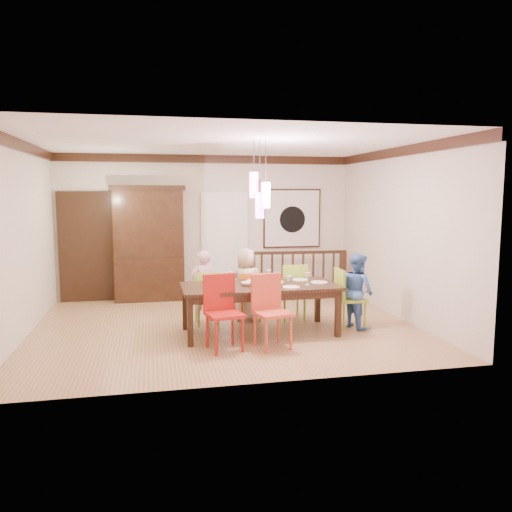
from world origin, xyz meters
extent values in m
plane|color=olive|center=(0.00, 0.00, 0.00)|extent=(6.00, 6.00, 0.00)
plane|color=white|center=(0.00, 0.00, 2.90)|extent=(6.00, 6.00, 0.00)
plane|color=beige|center=(0.00, 2.50, 1.45)|extent=(6.00, 0.00, 6.00)
plane|color=beige|center=(-3.00, 0.00, 1.45)|extent=(0.00, 5.00, 5.00)
plane|color=beige|center=(3.00, 0.00, 1.45)|extent=(0.00, 5.00, 5.00)
cube|color=black|center=(-2.40, 2.45, 1.05)|extent=(1.04, 0.07, 2.24)
cube|color=silver|center=(0.35, 2.46, 1.05)|extent=(0.97, 0.05, 2.22)
cube|color=black|center=(1.80, 2.47, 1.60)|extent=(1.25, 0.04, 1.25)
cube|color=silver|center=(1.80, 2.44, 1.60)|extent=(1.18, 0.02, 1.18)
cylinder|color=black|center=(1.80, 2.43, 1.58)|extent=(0.56, 0.01, 0.56)
cube|color=#FF4CAE|center=(0.37, -0.45, 2.25)|extent=(0.11, 0.11, 0.38)
cylinder|color=black|center=(0.37, -0.45, 2.67)|extent=(0.01, 0.01, 0.46)
cube|color=#FF4CAE|center=(0.53, -0.55, 2.10)|extent=(0.11, 0.11, 0.38)
cylinder|color=black|center=(0.53, -0.55, 2.59)|extent=(0.01, 0.01, 0.61)
cube|color=#FF4CAE|center=(0.45, -0.50, 1.95)|extent=(0.11, 0.11, 0.38)
cylinder|color=black|center=(0.45, -0.50, 2.52)|extent=(0.01, 0.01, 0.76)
cube|color=black|center=(0.45, -0.50, 0.72)|extent=(2.36, 1.10, 0.05)
cube|color=black|center=(-0.64, -0.05, 0.35)|extent=(0.08, 0.08, 0.70)
cube|color=black|center=(1.55, -0.05, 0.35)|extent=(0.08, 0.08, 0.70)
cube|color=black|center=(-0.64, -0.95, 0.35)|extent=(0.08, 0.08, 0.70)
cube|color=black|center=(1.55, -0.95, 0.35)|extent=(0.08, 0.08, 0.70)
cube|color=black|center=(0.45, -0.03, 0.65)|extent=(2.15, 0.07, 0.10)
cube|color=black|center=(0.45, -0.97, 0.65)|extent=(2.15, 0.07, 0.10)
cube|color=#8EB533|center=(-0.27, 0.21, 0.43)|extent=(0.41, 0.41, 0.04)
cube|color=#8EB533|center=(-0.27, 0.21, 0.66)|extent=(0.40, 0.05, 0.43)
cylinder|color=#8EB533|center=(-0.43, 0.05, 0.21)|extent=(0.03, 0.03, 0.42)
cylinder|color=#8EB533|center=(-0.11, 0.05, 0.21)|extent=(0.03, 0.03, 0.42)
cylinder|color=#8EB533|center=(-0.43, 0.37, 0.21)|extent=(0.03, 0.03, 0.42)
cylinder|color=#8EB533|center=(-0.11, 0.37, 0.21)|extent=(0.03, 0.03, 0.42)
cube|color=#C4570F|center=(0.45, 0.28, 0.40)|extent=(0.39, 0.39, 0.04)
cube|color=#C4570F|center=(0.45, 0.28, 0.63)|extent=(0.38, 0.05, 0.41)
cylinder|color=#C4570F|center=(0.30, 0.13, 0.20)|extent=(0.03, 0.03, 0.39)
cylinder|color=#C4570F|center=(0.60, 0.13, 0.20)|extent=(0.03, 0.03, 0.39)
cylinder|color=#C4570F|center=(0.30, 0.44, 0.20)|extent=(0.03, 0.03, 0.39)
cylinder|color=#C4570F|center=(0.60, 0.44, 0.20)|extent=(0.03, 0.03, 0.39)
cube|color=#88BB2C|center=(1.16, 0.22, 0.46)|extent=(0.46, 0.46, 0.04)
cube|color=#88BB2C|center=(1.16, 0.22, 0.72)|extent=(0.44, 0.06, 0.47)
cylinder|color=#88BB2C|center=(0.98, 0.04, 0.23)|extent=(0.04, 0.04, 0.45)
cylinder|color=#88BB2C|center=(1.33, 0.04, 0.23)|extent=(0.04, 0.04, 0.45)
cylinder|color=#88BB2C|center=(0.98, 0.39, 0.23)|extent=(0.04, 0.04, 0.45)
cylinder|color=#88BB2C|center=(1.33, 0.39, 0.23)|extent=(0.04, 0.04, 0.45)
cube|color=#A11711|center=(-0.19, -1.22, 0.50)|extent=(0.55, 0.55, 0.04)
cube|color=#A11711|center=(-0.19, -1.22, 0.77)|extent=(0.46, 0.14, 0.51)
cylinder|color=#A11711|center=(-0.38, -1.41, 0.24)|extent=(0.04, 0.04, 0.49)
cylinder|color=#A11711|center=(0.00, -1.41, 0.24)|extent=(0.04, 0.04, 0.49)
cylinder|color=#A11711|center=(-0.38, -1.04, 0.24)|extent=(0.04, 0.04, 0.49)
cylinder|color=#A11711|center=(0.00, -1.04, 0.24)|extent=(0.04, 0.04, 0.49)
cube|color=#C6432B|center=(0.47, -1.26, 0.49)|extent=(0.55, 0.55, 0.04)
cube|color=#C6432B|center=(0.47, -1.26, 0.76)|extent=(0.45, 0.15, 0.50)
cylinder|color=#C6432B|center=(0.29, -1.45, 0.24)|extent=(0.04, 0.04, 0.48)
cylinder|color=#C6432B|center=(0.66, -1.45, 0.24)|extent=(0.04, 0.04, 0.48)
cylinder|color=#C6432B|center=(0.29, -1.08, 0.24)|extent=(0.04, 0.04, 0.48)
cylinder|color=#C6432B|center=(0.66, -1.08, 0.24)|extent=(0.04, 0.04, 0.48)
cube|color=#82A526|center=(1.94, -0.48, 0.46)|extent=(0.44, 0.44, 0.04)
cube|color=#82A526|center=(1.94, -0.48, 0.71)|extent=(0.05, 0.43, 0.47)
cylinder|color=#82A526|center=(1.77, -0.65, 0.22)|extent=(0.04, 0.04, 0.45)
cylinder|color=#82A526|center=(2.11, -0.65, 0.22)|extent=(0.04, 0.04, 0.45)
cylinder|color=#82A526|center=(1.77, -0.31, 0.22)|extent=(0.04, 0.04, 0.45)
cylinder|color=#82A526|center=(2.11, -0.31, 0.22)|extent=(0.04, 0.04, 0.45)
cube|color=black|center=(-1.19, 2.28, 0.43)|extent=(1.35, 0.44, 0.87)
cube|color=black|center=(-1.19, 2.30, 1.54)|extent=(1.35, 0.40, 1.35)
cube|color=black|center=(-1.19, 2.49, 1.54)|extent=(1.16, 0.02, 1.16)
cube|color=black|center=(-1.19, 2.30, 2.24)|extent=(1.45, 0.44, 0.10)
cube|color=black|center=(0.84, 1.95, 0.46)|extent=(0.13, 0.13, 0.92)
cube|color=black|center=(2.75, 1.95, 0.46)|extent=(0.13, 0.13, 0.92)
cube|color=black|center=(1.79, 1.95, 0.93)|extent=(2.03, 0.19, 0.06)
cube|color=black|center=(1.79, 1.95, 0.05)|extent=(1.91, 0.16, 0.05)
imported|color=beige|center=(-0.32, 0.37, 0.60)|extent=(0.49, 0.38, 1.19)
imported|color=#C8B197|center=(0.40, 0.33, 0.61)|extent=(0.63, 0.44, 1.23)
imported|color=#416FB7|center=(2.04, -0.50, 0.60)|extent=(0.59, 0.68, 1.19)
imported|color=gold|center=(0.62, -0.67, 0.79)|extent=(0.40, 0.40, 0.07)
imported|color=white|center=(0.25, -0.52, 0.78)|extent=(0.20, 0.20, 0.05)
imported|color=silver|center=(-0.03, -0.70, 0.80)|extent=(0.15, 0.15, 0.10)
imported|color=silver|center=(0.97, -0.29, 0.79)|extent=(0.11, 0.11, 0.09)
cylinder|color=white|center=(-0.19, -0.16, 0.76)|extent=(0.26, 0.26, 0.01)
cylinder|color=white|center=(0.44, -0.18, 0.76)|extent=(0.26, 0.26, 0.01)
cylinder|color=white|center=(1.18, -0.23, 0.76)|extent=(0.26, 0.26, 0.01)
cylinder|color=white|center=(-0.26, -0.83, 0.76)|extent=(0.26, 0.26, 0.01)
cylinder|color=white|center=(0.86, -0.82, 0.76)|extent=(0.26, 0.26, 0.01)
cylinder|color=white|center=(1.40, -0.52, 0.76)|extent=(0.26, 0.26, 0.01)
cube|color=#D83359|center=(0.41, -0.89, 0.76)|extent=(0.18, 0.14, 0.01)
camera|label=1|loc=(-1.12, -7.77, 2.12)|focal=35.00mm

